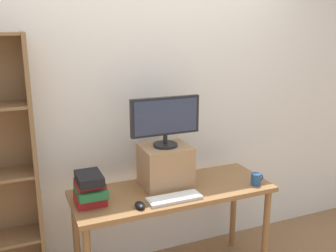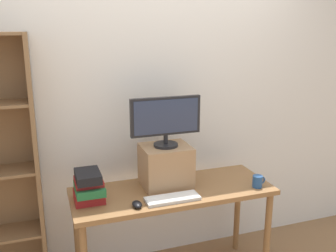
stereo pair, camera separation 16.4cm
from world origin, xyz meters
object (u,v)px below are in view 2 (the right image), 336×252
Objects in this scene: desk at (173,201)px; computer_mouse at (137,204)px; computer_monitor at (166,119)px; book_stack at (89,187)px; keyboard at (172,198)px; coffee_mug at (258,181)px; riser_box at (166,166)px.

desk is 0.39m from computer_mouse.
book_stack is at bearing -172.48° from computer_monitor.
desk is at bearing 69.46° from keyboard.
book_stack reaches higher than desk.
keyboard is 3.67× the size of coffee_mug.
coffee_mug is (0.67, -0.00, 0.03)m from keyboard.
coffee_mug is at bearing -8.43° from book_stack.
coffee_mug reaches higher than computer_mouse.
riser_box is at bearing 157.86° from coffee_mug.
riser_box reaches higher than book_stack.
keyboard is 0.26m from computer_mouse.
riser_box is at bearing 42.79° from computer_mouse.
book_stack is at bearing 179.35° from desk.
riser_box is at bearing 106.48° from desk.
coffee_mug is at bearing -0.25° from keyboard.
desk is at bearing -0.65° from book_stack.
book_stack is at bearing 145.62° from computer_mouse.
computer_monitor is (-0.03, 0.08, 0.61)m from desk.
computer_monitor is 1.38× the size of keyboard.
desk is 0.21m from keyboard.
desk is 0.65m from coffee_mug.
coffee_mug is (1.22, -0.18, -0.06)m from book_stack.
keyboard is 1.53× the size of book_stack.
riser_box is 0.29m from keyboard.
riser_box is 1.43× the size of book_stack.
keyboard is at bearing -18.11° from book_stack.
riser_box is at bearing 90.00° from computer_monitor.
computer_monitor is 2.10× the size of book_stack.
desk is 0.26m from riser_box.
riser_box is 0.36m from computer_monitor.
desk is at bearing -73.25° from computer_monitor.
keyboard is (-0.04, -0.26, -0.14)m from riser_box.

